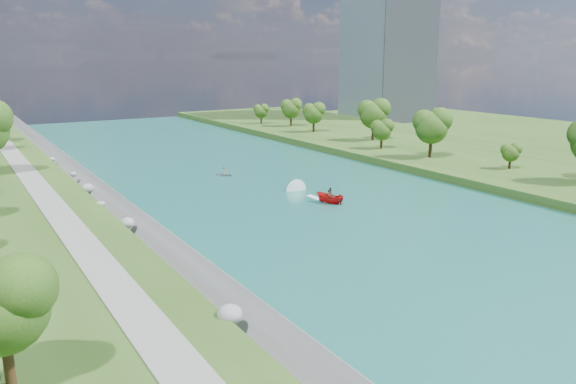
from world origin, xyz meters
TOP-DOWN VIEW (x-y plane):
  - ground at (0.00, 0.00)m, footprint 260.00×260.00m
  - river_water at (0.00, 20.00)m, footprint 55.00×240.00m
  - berm_east at (49.50, 20.00)m, footprint 44.00×240.00m
  - riprap_bank at (-25.85, 18.82)m, footprint 4.56×236.00m
  - riverside_path at (-32.50, 20.00)m, footprint 3.00×200.00m
  - office_tower at (82.50, 95.00)m, footprint 22.00×22.00m
  - trees_east at (39.63, 33.92)m, footprint 15.27×136.59m
  - motorboat at (3.33, 16.87)m, footprint 3.60×19.07m
  - raft at (-1.43, 40.46)m, footprint 3.25×3.26m

SIDE VIEW (x-z plane):
  - ground at x=0.00m, z-range 0.00..0.00m
  - river_water at x=0.00m, z-range 0.00..0.10m
  - raft at x=-1.43m, z-range -0.32..1.20m
  - berm_east at x=49.50m, z-range 0.00..1.50m
  - motorboat at x=3.33m, z-range -0.23..1.88m
  - riprap_bank at x=-25.85m, z-range -0.53..4.13m
  - riverside_path at x=-32.50m, z-range 3.50..3.60m
  - trees_east at x=39.63m, z-range 0.52..12.39m
  - office_tower at x=82.50m, z-range 0.00..60.00m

